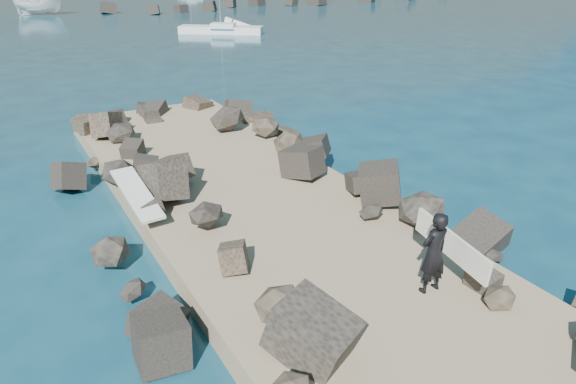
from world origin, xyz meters
name	(u,v)px	position (x,y,z in m)	size (l,w,h in m)	color
ground	(269,230)	(0.00, 0.00, 0.00)	(800.00, 800.00, 0.00)	#0F384C
jetty	(310,255)	(0.00, -2.00, 0.30)	(6.00, 26.00, 0.60)	#8C7759
riprap_left	(181,273)	(-2.90, -1.50, 0.50)	(2.60, 22.00, 1.00)	black
riprap_right	(393,210)	(2.90, -1.50, 0.50)	(2.60, 22.00, 1.00)	black
breakwater_secondary	(301,0)	(35.00, 55.00, 0.60)	(52.00, 4.00, 1.20)	black
surfboard_resting	(137,198)	(-2.93, 1.46, 1.04)	(0.59, 2.37, 0.08)	silver
boat_imported	(39,5)	(1.49, 59.34, 1.12)	(2.18, 5.80, 2.24)	white
surfer_with_board	(436,252)	(1.12, -4.65, 1.45)	(0.91, 2.09, 1.69)	black
sailboat_c	(221,30)	(13.61, 34.18, 0.35)	(6.96, 5.95, 9.04)	white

